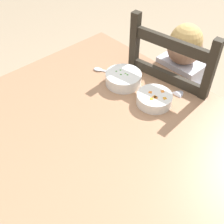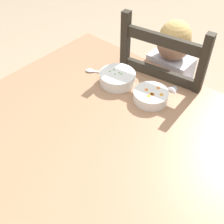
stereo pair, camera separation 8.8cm
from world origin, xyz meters
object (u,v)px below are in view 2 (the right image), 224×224
(bowl_of_peas, at_px, (117,78))
(bowl_of_carrots, at_px, (151,96))
(child_figure, at_px, (165,81))
(spoon, at_px, (94,71))
(dining_table, at_px, (107,155))
(dining_chair, at_px, (163,103))

(bowl_of_peas, xyz_separation_m, bowl_of_carrots, (0.19, -0.00, -0.00))
(child_figure, bearing_deg, bowl_of_peas, -107.99)
(spoon, bearing_deg, bowl_of_peas, 3.92)
(dining_table, bearing_deg, spoon, 139.90)
(spoon, bearing_deg, dining_chair, 51.19)
(dining_table, bearing_deg, bowl_of_carrots, 91.61)
(dining_chair, relative_size, bowl_of_carrots, 6.82)
(dining_table, xyz_separation_m, child_figure, (-0.10, 0.59, -0.01))
(child_figure, height_order, bowl_of_peas, child_figure)
(dining_table, height_order, bowl_of_carrots, bowl_of_carrots)
(bowl_of_peas, height_order, spoon, bowl_of_peas)
(dining_table, xyz_separation_m, dining_chair, (-0.09, 0.59, -0.17))
(bowl_of_peas, bearing_deg, bowl_of_carrots, -0.00)
(dining_table, distance_m, child_figure, 0.60)
(spoon, bearing_deg, bowl_of_carrots, 1.69)
(dining_chair, bearing_deg, bowl_of_carrots, -73.69)
(bowl_of_carrots, distance_m, spoon, 0.33)
(dining_chair, distance_m, spoon, 0.48)
(dining_table, bearing_deg, bowl_of_peas, 123.67)
(dining_table, xyz_separation_m, bowl_of_peas, (-0.20, 0.30, 0.13))
(child_figure, distance_m, bowl_of_carrots, 0.34)
(child_figure, bearing_deg, spoon, -128.27)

